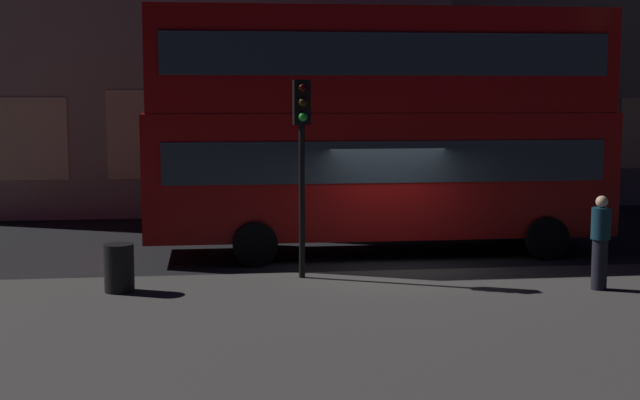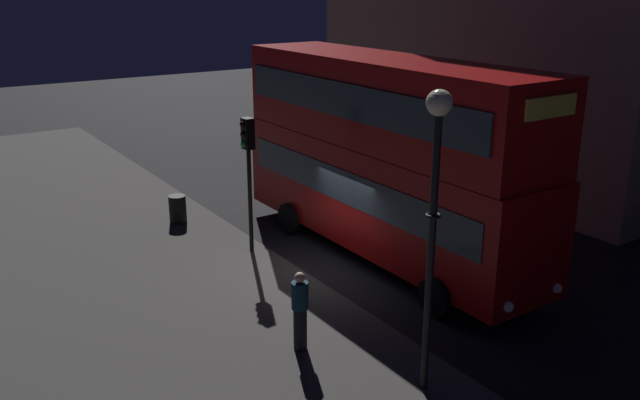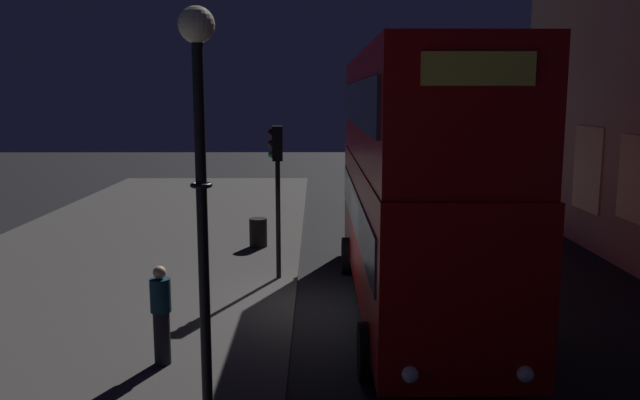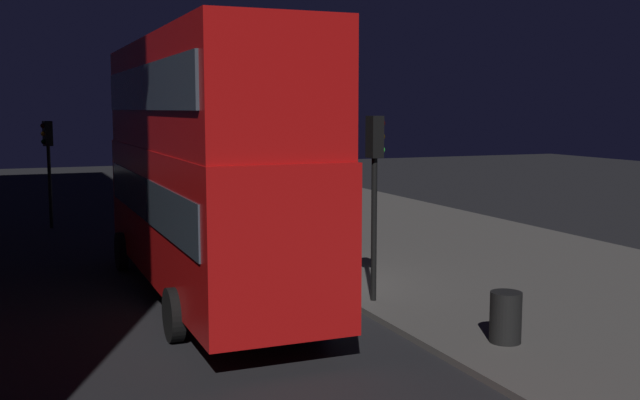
{
  "view_description": "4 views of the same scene",
  "coord_description": "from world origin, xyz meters",
  "px_view_note": "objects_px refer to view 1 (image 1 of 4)",
  "views": [
    {
      "loc": [
        -3.74,
        -17.83,
        3.75
      ],
      "look_at": [
        -1.54,
        0.17,
        1.49
      ],
      "focal_mm": 49.69,
      "sensor_mm": 36.0,
      "label": 1
    },
    {
      "loc": [
        13.72,
        -9.18,
        7.41
      ],
      "look_at": [
        -2.02,
        1.32,
        1.22
      ],
      "focal_mm": 37.59,
      "sensor_mm": 36.0,
      "label": 2
    },
    {
      "loc": [
        13.77,
        -0.06,
        4.67
      ],
      "look_at": [
        -1.73,
        0.04,
        2.16
      ],
      "focal_mm": 36.25,
      "sensor_mm": 36.0,
      "label": 3
    },
    {
      "loc": [
        -15.81,
        5.88,
        4.08
      ],
      "look_at": [
        -1.64,
        0.04,
        2.23
      ],
      "focal_mm": 42.43,
      "sensor_mm": 36.0,
      "label": 4
    }
  ],
  "objects_px": {
    "double_decker_bus": "(378,120)",
    "litter_bin": "(119,268)",
    "traffic_light_near_kerb": "(302,136)",
    "pedestrian": "(600,241)"
  },
  "relations": [
    {
      "from": "pedestrian",
      "to": "double_decker_bus",
      "type": "bearing_deg",
      "value": -177.36
    },
    {
      "from": "double_decker_bus",
      "to": "traffic_light_near_kerb",
      "type": "distance_m",
      "value": 3.7
    },
    {
      "from": "double_decker_bus",
      "to": "litter_bin",
      "type": "xyz_separation_m",
      "value": [
        -5.47,
        -3.86,
        -2.51
      ]
    },
    {
      "from": "traffic_light_near_kerb",
      "to": "pedestrian",
      "type": "height_order",
      "value": "traffic_light_near_kerb"
    },
    {
      "from": "pedestrian",
      "to": "litter_bin",
      "type": "distance_m",
      "value": 8.75
    },
    {
      "from": "pedestrian",
      "to": "litter_bin",
      "type": "bearing_deg",
      "value": -127.39
    },
    {
      "from": "traffic_light_near_kerb",
      "to": "pedestrian",
      "type": "xyz_separation_m",
      "value": [
        5.29,
        -1.67,
        -1.86
      ]
    },
    {
      "from": "double_decker_bus",
      "to": "litter_bin",
      "type": "relative_size",
      "value": 12.2
    },
    {
      "from": "traffic_light_near_kerb",
      "to": "litter_bin",
      "type": "distance_m",
      "value": 4.2
    },
    {
      "from": "double_decker_bus",
      "to": "litter_bin",
      "type": "distance_m",
      "value": 7.15
    }
  ]
}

